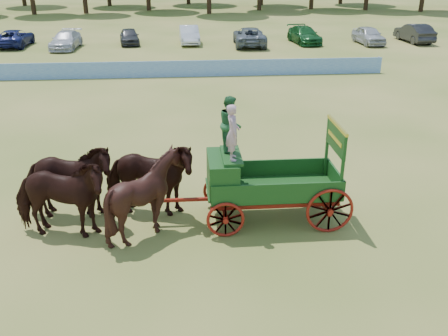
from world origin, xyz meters
TOP-DOWN VIEW (x-y plane):
  - ground at (0.00, 0.00)m, footprint 160.00×160.00m
  - horse_lead_left at (-4.87, -1.71)m, footprint 3.07×1.79m
  - horse_lead_right at (-4.87, -0.61)m, footprint 2.97×1.52m
  - horse_wheel_left at (-2.47, -1.71)m, footprint 2.26×2.03m
  - horse_wheel_right at (-2.47, -0.61)m, footprint 3.08×1.84m
  - farm_dray at (0.48, -1.13)m, footprint 6.00×2.00m
  - sponsor_banner at (-1.00, 18.00)m, footprint 26.00×0.08m
  - parked_cars at (-2.57, 30.02)m, footprint 47.67×6.81m

SIDE VIEW (x-z plane):
  - ground at x=0.00m, z-range 0.00..0.00m
  - sponsor_banner at x=-1.00m, z-range 0.00..1.05m
  - parked_cars at x=-2.57m, z-range -0.06..1.56m
  - horse_lead_left at x=-4.87m, z-range 0.00..2.44m
  - horse_lead_right at x=-4.87m, z-range 0.00..2.44m
  - horse_wheel_right at x=-2.47m, z-range 0.00..2.44m
  - horse_wheel_left at x=-2.47m, z-range 0.00..2.44m
  - farm_dray at x=0.48m, z-range -0.21..3.57m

